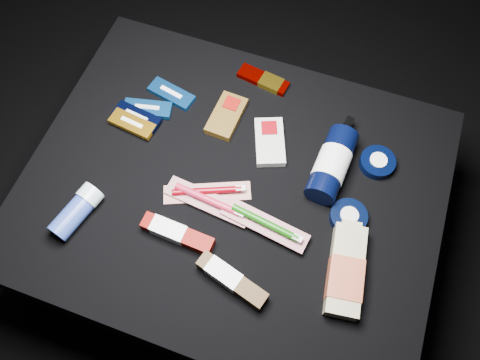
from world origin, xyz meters
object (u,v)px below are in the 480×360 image
(deodorant_stick, at_px, (77,211))
(toothpaste_carton_red, at_px, (175,233))
(lotion_bottle, at_px, (332,164))
(bodywash_bottle, at_px, (345,272))

(deodorant_stick, distance_m, toothpaste_carton_red, 0.23)
(lotion_bottle, relative_size, toothpaste_carton_red, 1.40)
(bodywash_bottle, distance_m, toothpaste_carton_red, 0.38)
(deodorant_stick, bearing_deg, bodywash_bottle, 20.75)
(lotion_bottle, height_order, deodorant_stick, lotion_bottle)
(bodywash_bottle, bearing_deg, toothpaste_carton_red, 178.18)
(bodywash_bottle, distance_m, deodorant_stick, 0.61)
(bodywash_bottle, bearing_deg, deodorant_stick, 178.73)
(bodywash_bottle, xyz_separation_m, toothpaste_carton_red, (-0.38, -0.04, -0.01))
(lotion_bottle, bearing_deg, toothpaste_carton_red, -132.20)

